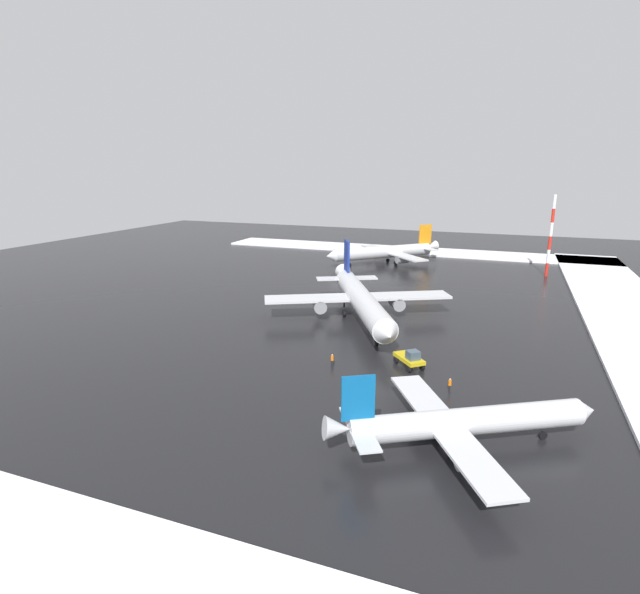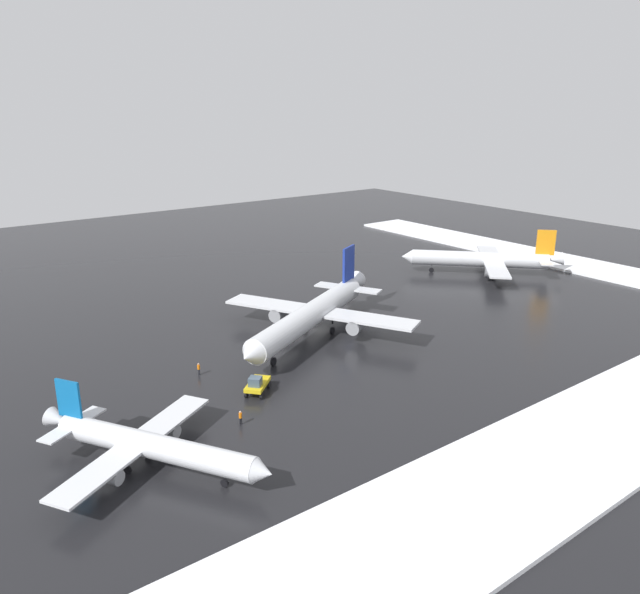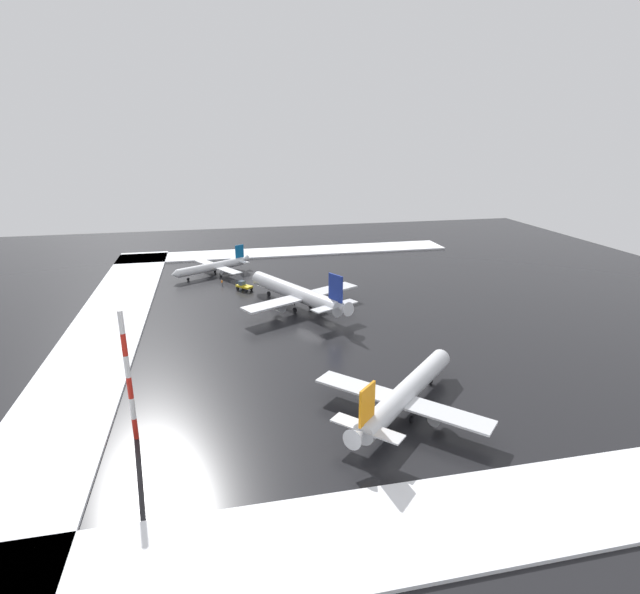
% 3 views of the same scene
% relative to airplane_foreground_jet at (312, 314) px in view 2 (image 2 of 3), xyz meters
% --- Properties ---
extents(ground_plane, '(240.00, 240.00, 0.00)m').
position_rel_airplane_foreground_jet_xyz_m(ground_plane, '(7.04, 6.75, -3.81)').
color(ground_plane, black).
extents(snow_bank_far, '(152.00, 16.00, 0.50)m').
position_rel_airplane_foreground_jet_xyz_m(snow_bank_far, '(7.04, -43.25, -3.56)').
color(snow_bank_far, white).
rests_on(snow_bank_far, ground_plane).
extents(snow_bank_right, '(14.00, 116.00, 0.50)m').
position_rel_airplane_foreground_jet_xyz_m(snow_bank_right, '(74.04, 6.75, -3.56)').
color(snow_bank_right, white).
rests_on(snow_bank_right, ground_plane).
extents(airplane_foreground_jet, '(35.85, 30.56, 11.52)m').
position_rel_airplane_foreground_jet_xyz_m(airplane_foreground_jet, '(0.00, 0.00, 0.00)').
color(airplane_foreground_jet, silver).
rests_on(airplane_foreground_jet, ground_plane).
extents(airplane_parked_portside, '(20.46, 23.91, 7.87)m').
position_rel_airplane_foreground_jet_xyz_m(airplane_parked_portside, '(-34.72, -19.75, -1.20)').
color(airplane_parked_portside, silver).
rests_on(airplane_parked_portside, ground_plane).
extents(airplane_far_rear, '(26.03, 26.56, 9.98)m').
position_rel_airplane_foreground_jet_xyz_m(airplane_far_rear, '(51.10, 8.05, -0.51)').
color(airplane_far_rear, silver).
rests_on(airplane_far_rear, ground_plane).
extents(pushback_tug, '(4.91, 4.69, 2.50)m').
position_rel_airplane_foreground_jet_xyz_m(pushback_tug, '(-17.38, -11.77, -2.52)').
color(pushback_tug, gold).
rests_on(pushback_tug, ground_plane).
extents(ground_crew_near_tug, '(0.36, 0.36, 1.71)m').
position_rel_airplane_foreground_jet_xyz_m(ground_crew_near_tug, '(-20.69, -2.29, -2.84)').
color(ground_crew_near_tug, black).
rests_on(ground_crew_near_tug, ground_plane).
extents(ground_crew_beside_wing, '(0.36, 0.36, 1.71)m').
position_rel_airplane_foreground_jet_xyz_m(ground_crew_beside_wing, '(-23.08, -17.47, -2.84)').
color(ground_crew_beside_wing, black).
rests_on(ground_crew_beside_wing, ground_plane).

